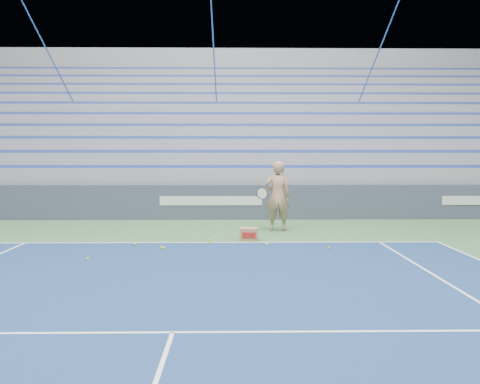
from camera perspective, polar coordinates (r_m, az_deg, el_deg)
sponsor_barrier at (r=14.83m, az=-3.52°, el=-1.21°), size 30.00×0.32×1.10m
bleachers at (r=20.46m, az=-2.80°, el=5.47°), size 31.00×9.15×7.30m
tennis_player at (r=12.58m, az=4.58°, el=-0.49°), size 0.95×0.85×1.88m
ball_box at (r=11.24m, az=1.06°, el=-5.15°), size 0.45×0.37×0.30m
tennis_ball_0 at (r=10.84m, az=-12.69°, el=-6.25°), size 0.07×0.07×0.07m
tennis_ball_1 at (r=10.38m, az=10.77°, el=-6.71°), size 0.07×0.07×0.07m
tennis_ball_2 at (r=11.09m, az=-3.70°, el=-5.91°), size 0.07×0.07×0.07m
tennis_ball_3 at (r=10.60m, az=3.26°, el=-6.40°), size 0.07×0.07×0.07m
tennis_ball_4 at (r=10.80m, az=-3.64°, el=-6.19°), size 0.07×0.07×0.07m
tennis_ball_5 at (r=10.41m, az=-9.57°, el=-6.66°), size 0.07×0.07×0.07m
tennis_ball_6 at (r=9.64m, az=-18.06°, el=-7.74°), size 0.07×0.07×0.07m
tennis_ball_7 at (r=10.31m, az=-9.31°, el=-6.77°), size 0.07×0.07×0.07m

